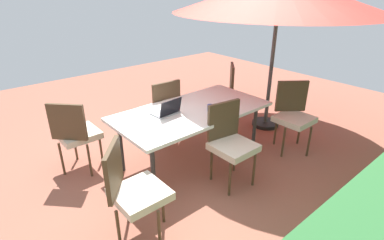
# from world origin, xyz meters

# --- Properties ---
(ground_plane) EXTENTS (10.00, 10.00, 0.02)m
(ground_plane) POSITION_xyz_m (0.00, 0.00, -0.01)
(ground_plane) COLOR #935442
(dining_table) EXTENTS (2.03, 1.02, 0.74)m
(dining_table) POSITION_xyz_m (0.00, 0.00, 0.69)
(dining_table) COLOR silver
(dining_table) RESTS_ON ground_plane
(chair_southeast) EXTENTS (0.59, 0.59, 0.98)m
(chair_southeast) POSITION_xyz_m (1.27, -0.72, 0.55)
(chair_southeast) COLOR beige
(chair_southeast) RESTS_ON ground_plane
(chair_northeast) EXTENTS (0.59, 0.58, 0.98)m
(chair_northeast) POSITION_xyz_m (1.30, 0.72, 0.55)
(chair_northeast) COLOR beige
(chair_northeast) RESTS_ON ground_plane
(chair_northwest) EXTENTS (0.58, 0.58, 0.98)m
(chair_northwest) POSITION_xyz_m (-1.29, 0.69, 0.55)
(chair_northwest) COLOR beige
(chair_northwest) RESTS_ON ground_plane
(chair_north) EXTENTS (0.48, 0.49, 0.98)m
(chair_north) POSITION_xyz_m (-0.03, 0.66, 0.55)
(chair_north) COLOR beige
(chair_north) RESTS_ON ground_plane
(chair_southwest) EXTENTS (0.59, 0.59, 0.98)m
(chair_southwest) POSITION_xyz_m (-1.28, -0.69, 0.55)
(chair_southwest) COLOR beige
(chair_southwest) RESTS_ON ground_plane
(chair_south) EXTENTS (0.46, 0.48, 0.98)m
(chair_south) POSITION_xyz_m (0.00, -0.68, 0.55)
(chair_south) COLOR beige
(chair_south) RESTS_ON ground_plane
(laptop) EXTENTS (0.34, 0.27, 0.21)m
(laptop) POSITION_xyz_m (0.33, -0.08, 0.78)
(laptop) COLOR gray
(laptop) RESTS_ON dining_table
(cup) EXTENTS (0.07, 0.07, 0.08)m
(cup) POSITION_xyz_m (-0.15, 0.17, 0.78)
(cup) COLOR #334C99
(cup) RESTS_ON dining_table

